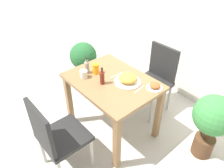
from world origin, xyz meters
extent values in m
plane|color=#B7B2A8|center=(0.00, 0.00, 0.00)|extent=(16.00, 16.00, 0.00)
cube|color=silver|center=(0.00, 1.25, 1.30)|extent=(8.00, 0.05, 2.60)
cube|color=olive|center=(0.00, 0.00, 0.71)|extent=(0.96, 0.72, 0.04)
cube|color=olive|center=(-0.43, -0.31, 0.35)|extent=(0.06, 0.06, 0.69)
cube|color=olive|center=(0.43, -0.31, 0.35)|extent=(0.06, 0.06, 0.69)
cube|color=olive|center=(-0.43, 0.31, 0.35)|extent=(0.06, 0.06, 0.69)
cube|color=olive|center=(0.43, 0.31, 0.35)|extent=(0.06, 0.06, 0.69)
cube|color=black|center=(0.08, -0.67, 0.42)|extent=(0.42, 0.42, 0.04)
cube|color=black|center=(0.08, -0.86, 0.66)|extent=(0.40, 0.04, 0.44)
cylinder|color=#B7B2A8|center=(0.26, -0.49, 0.20)|extent=(0.03, 0.03, 0.40)
cylinder|color=#B7B2A8|center=(-0.10, -0.49, 0.20)|extent=(0.03, 0.03, 0.40)
cylinder|color=#B7B2A8|center=(-0.10, -0.85, 0.20)|extent=(0.03, 0.03, 0.40)
cube|color=black|center=(0.06, 0.61, 0.42)|extent=(0.42, 0.42, 0.04)
cube|color=black|center=(0.06, 0.81, 0.66)|extent=(0.40, 0.04, 0.44)
cylinder|color=#B7B2A8|center=(-0.12, 0.43, 0.20)|extent=(0.03, 0.03, 0.40)
cylinder|color=#B7B2A8|center=(0.24, 0.43, 0.20)|extent=(0.03, 0.03, 0.40)
cylinder|color=#B7B2A8|center=(-0.12, 0.79, 0.20)|extent=(0.03, 0.03, 0.40)
cylinder|color=#B7B2A8|center=(0.24, 0.79, 0.20)|extent=(0.03, 0.03, 0.40)
cylinder|color=white|center=(0.13, 0.10, 0.73)|extent=(0.28, 0.28, 0.01)
ellipsoid|color=gold|center=(0.13, 0.10, 0.78)|extent=(0.19, 0.19, 0.08)
cylinder|color=white|center=(0.39, 0.23, 0.73)|extent=(0.16, 0.16, 0.01)
ellipsoid|color=#A35128|center=(0.39, 0.23, 0.76)|extent=(0.11, 0.11, 0.05)
cylinder|color=silver|center=(-0.24, -0.19, 0.77)|extent=(0.08, 0.08, 0.08)
cylinder|color=orange|center=(-0.22, -0.04, 0.79)|extent=(0.07, 0.07, 0.12)
cylinder|color=maroon|center=(-0.02, -0.12, 0.79)|extent=(0.05, 0.05, 0.13)
cylinder|color=maroon|center=(-0.02, -0.12, 0.88)|extent=(0.02, 0.02, 0.04)
sphere|color=black|center=(-0.02, -0.12, 0.91)|extent=(0.02, 0.02, 0.02)
cylinder|color=gray|center=(-0.29, -0.11, 0.79)|extent=(0.05, 0.05, 0.13)
cylinder|color=gray|center=(-0.29, -0.11, 0.88)|extent=(0.02, 0.02, 0.04)
sphere|color=black|center=(-0.29, -0.11, 0.91)|extent=(0.02, 0.02, 0.02)
cube|color=silver|center=(-0.03, 0.10, 0.73)|extent=(0.01, 0.18, 0.00)
cube|color=silver|center=(0.30, 0.10, 0.73)|extent=(0.04, 0.17, 0.00)
cylinder|color=#51331E|center=(-0.89, 0.23, 0.13)|extent=(0.20, 0.20, 0.27)
cylinder|color=brown|center=(-0.89, 0.23, 0.32)|extent=(0.04, 0.04, 0.11)
sphere|color=#235B2D|center=(-0.89, 0.23, 0.57)|extent=(0.38, 0.38, 0.38)
cylinder|color=#51331E|center=(0.92, 0.51, 0.12)|extent=(0.21, 0.21, 0.24)
cylinder|color=brown|center=(0.92, 0.51, 0.30)|extent=(0.04, 0.04, 0.12)
sphere|color=#387F3D|center=(0.92, 0.51, 0.57)|extent=(0.41, 0.41, 0.41)
camera|label=1|loc=(1.43, -1.24, 2.04)|focal=35.00mm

